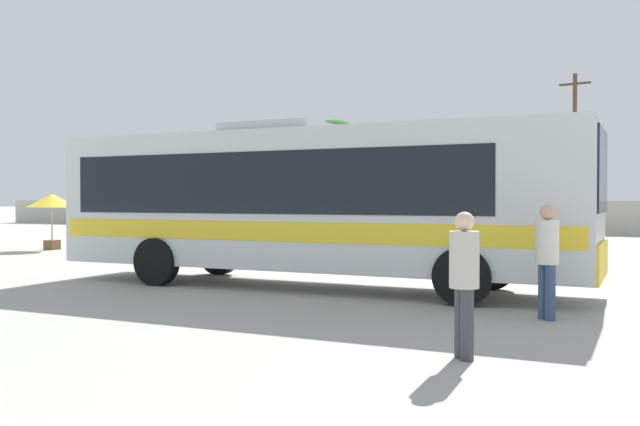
{
  "coord_description": "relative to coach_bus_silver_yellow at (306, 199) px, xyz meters",
  "views": [
    {
      "loc": [
        7.58,
        -13.45,
        1.88
      ],
      "look_at": [
        0.55,
        0.67,
        1.57
      ],
      "focal_mm": 38.85,
      "sensor_mm": 36.0,
      "label": 1
    }
  ],
  "objects": [
    {
      "name": "ground_plane",
      "position": [
        -0.69,
        10.28,
        -1.89
      ],
      "size": [
        300.0,
        300.0,
        0.0
      ],
      "primitive_type": "plane",
      "color": "#A3A099"
    },
    {
      "name": "perimeter_wall",
      "position": [
        -0.69,
        26.52,
        -0.99
      ],
      "size": [
        80.0,
        0.3,
        1.81
      ],
      "primitive_type": "cube",
      "color": "#B2AD9E",
      "rests_on": "ground_plane"
    },
    {
      "name": "coach_bus_silver_yellow",
      "position": [
        0.0,
        0.0,
        0.0
      ],
      "size": [
        11.62,
        2.87,
        3.54
      ],
      "color": "silver",
      "rests_on": "ground_plane"
    },
    {
      "name": "attendant_by_bus_door",
      "position": [
        5.27,
        -1.97,
        -0.88
      ],
      "size": [
        0.51,
        0.51,
        1.8
      ],
      "color": "#33476B",
      "rests_on": "ground_plane"
    },
    {
      "name": "passenger_waiting_on_apron",
      "position": [
        4.8,
        -5.18,
        -0.91
      ],
      "size": [
        0.49,
        0.49,
        1.73
      ],
      "color": "#38383D",
      "rests_on": "ground_plane"
    },
    {
      "name": "vendor_umbrella_near_gate_yellow",
      "position": [
        -13.63,
        5.51,
        -0.12
      ],
      "size": [
        1.83,
        1.83,
        2.09
      ],
      "color": "gray",
      "rests_on": "ground_plane"
    },
    {
      "name": "parked_car_leftmost_dark_blue",
      "position": [
        -13.22,
        22.77,
        -1.09
      ],
      "size": [
        4.65,
        2.1,
        1.52
      ],
      "color": "navy",
      "rests_on": "ground_plane"
    },
    {
      "name": "parked_car_second_dark_blue",
      "position": [
        -7.72,
        23.86,
        -1.14
      ],
      "size": [
        4.13,
        2.21,
        1.42
      ],
      "color": "navy",
      "rests_on": "ground_plane"
    },
    {
      "name": "utility_pole_far",
      "position": [
        2.16,
        29.88,
        2.93
      ],
      "size": [
        1.8,
        0.38,
        9.27
      ],
      "color": "#4C3823",
      "rests_on": "ground_plane"
    },
    {
      "name": "roadside_tree_left",
      "position": [
        -13.16,
        29.19,
        3.43
      ],
      "size": [
        4.57,
        4.57,
        7.28
      ],
      "color": "brown",
      "rests_on": "ground_plane"
    },
    {
      "name": "roadside_tree_midleft",
      "position": [
        -5.7,
        32.31,
        2.48
      ],
      "size": [
        4.21,
        4.21,
        6.17
      ],
      "color": "brown",
      "rests_on": "ground_plane"
    }
  ]
}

